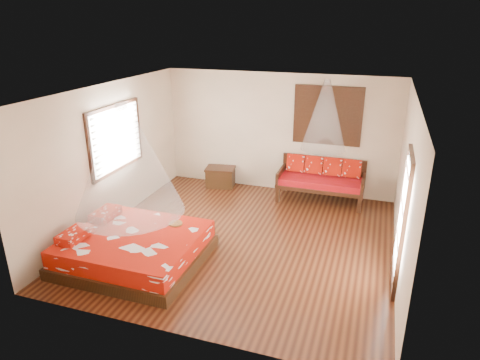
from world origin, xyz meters
name	(u,v)px	position (x,y,z in m)	size (l,w,h in m)	color
room	(242,170)	(0.00, 0.00, 1.40)	(5.54, 5.54, 2.84)	black
bed	(134,248)	(-1.52, -1.32, 0.25)	(2.26, 2.05, 0.65)	black
daybed	(321,178)	(1.12, 2.39, 0.52)	(1.92, 0.85, 0.97)	black
storage_chest	(220,177)	(-1.37, 2.45, 0.25)	(0.78, 0.62, 0.49)	black
shutter_panel	(328,116)	(1.12, 2.72, 1.90)	(1.52, 0.06, 1.32)	black
window_left	(116,138)	(-2.71, 0.20, 1.70)	(0.10, 1.74, 1.34)	black
glazed_door	(401,222)	(2.72, -0.60, 1.07)	(0.08, 1.02, 2.16)	black
wine_tray	(175,222)	(-1.01, -0.72, 0.55)	(0.24, 0.24, 0.20)	brown
mosquito_net_main	(126,159)	(-1.50, -1.32, 1.85)	(1.76, 1.76, 1.80)	white
mosquito_net_daybed	(325,115)	(1.12, 2.25, 2.00)	(0.97, 0.97, 1.50)	white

